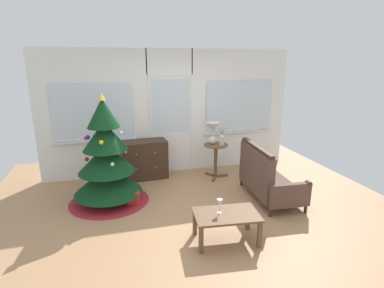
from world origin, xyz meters
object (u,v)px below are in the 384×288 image
at_px(coffee_table, 226,218).
at_px(gift_box, 133,198).
at_px(christmas_tree, 107,164).
at_px(wine_glass, 220,203).
at_px(settee_sofa, 266,178).
at_px(side_table, 216,154).
at_px(dresser_cabinet, 144,160).
at_px(flower_vase, 222,139).
at_px(table_lamp, 213,130).

bearing_deg(coffee_table, gift_box, 127.98).
bearing_deg(christmas_tree, gift_box, -28.66).
distance_m(christmas_tree, wine_glass, 2.12).
height_order(settee_sofa, side_table, settee_sofa).
bearing_deg(gift_box, dresser_cabinet, 73.68).
distance_m(christmas_tree, side_table, 2.19).
xyz_separation_m(dresser_cabinet, coffee_table, (0.78, -2.53, -0.05)).
relative_size(side_table, flower_vase, 1.99).
height_order(coffee_table, wine_glass, wine_glass).
xyz_separation_m(christmas_tree, gift_box, (0.38, -0.21, -0.56)).
height_order(dresser_cabinet, coffee_table, dresser_cabinet).
height_order(christmas_tree, side_table, christmas_tree).
xyz_separation_m(table_lamp, coffee_table, (-0.56, -2.23, -0.65)).
relative_size(side_table, table_lamp, 1.59).
xyz_separation_m(settee_sofa, flower_vase, (-0.40, 1.10, 0.44)).
height_order(dresser_cabinet, wine_glass, dresser_cabinet).
xyz_separation_m(christmas_tree, side_table, (2.11, 0.56, -0.17)).
relative_size(dresser_cabinet, flower_vase, 2.65).
distance_m(side_table, table_lamp, 0.49).
relative_size(christmas_tree, flower_vase, 5.25).
distance_m(coffee_table, gift_box, 1.81).
height_order(coffee_table, gift_box, coffee_table).
bearing_deg(coffee_table, dresser_cabinet, 107.09).
bearing_deg(table_lamp, wine_glass, -106.43).
height_order(christmas_tree, table_lamp, christmas_tree).
bearing_deg(side_table, dresser_cabinet, 166.29).
bearing_deg(table_lamp, dresser_cabinet, 167.31).
bearing_deg(dresser_cabinet, table_lamp, -12.69).
height_order(flower_vase, gift_box, flower_vase).
distance_m(dresser_cabinet, side_table, 1.44).
height_order(christmas_tree, wine_glass, christmas_tree).
distance_m(dresser_cabinet, coffee_table, 2.65).
height_order(side_table, flower_vase, flower_vase).
distance_m(dresser_cabinet, settee_sofa, 2.42).
distance_m(side_table, gift_box, 1.93).
distance_m(dresser_cabinet, flower_vase, 1.61).
xyz_separation_m(dresser_cabinet, side_table, (1.40, -0.34, 0.11)).
distance_m(christmas_tree, dresser_cabinet, 1.18).
xyz_separation_m(dresser_cabinet, table_lamp, (1.34, -0.30, 0.59)).
relative_size(dresser_cabinet, side_table, 1.33).
xyz_separation_m(side_table, wine_glass, (-0.70, -2.15, 0.04)).
bearing_deg(christmas_tree, coffee_table, -47.50).
xyz_separation_m(coffee_table, wine_glass, (-0.08, 0.04, 0.20)).
distance_m(table_lamp, coffee_table, 2.39).
relative_size(christmas_tree, settee_sofa, 1.30).
height_order(dresser_cabinet, gift_box, dresser_cabinet).
bearing_deg(gift_box, side_table, 24.12).
distance_m(table_lamp, flower_vase, 0.25).
height_order(flower_vase, coffee_table, flower_vase).
bearing_deg(flower_vase, table_lamp, 147.99).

